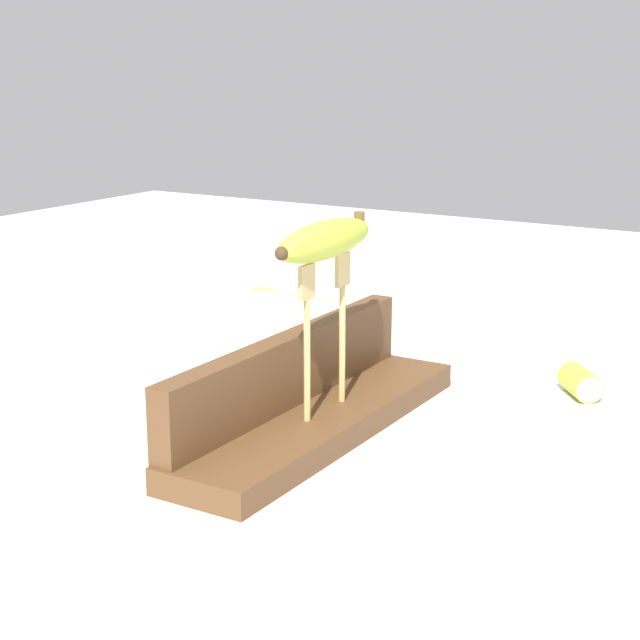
% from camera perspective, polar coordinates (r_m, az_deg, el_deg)
% --- Properties ---
extents(ground_plane, '(3.00, 3.00, 0.00)m').
position_cam_1_polar(ground_plane, '(1.12, -0.00, -6.36)').
color(ground_plane, silver).
extents(wooden_board, '(0.45, 0.11, 0.03)m').
position_cam_1_polar(wooden_board, '(1.11, -0.00, -5.69)').
color(wooden_board, brown).
rests_on(wooden_board, ground).
extents(board_backstop, '(0.44, 0.03, 0.08)m').
position_cam_1_polar(board_backstop, '(1.12, -1.78, -2.77)').
color(board_backstop, brown).
rests_on(board_backstop, wooden_board).
extents(fork_stand_center, '(0.10, 0.01, 0.17)m').
position_cam_1_polar(fork_stand_center, '(1.07, 0.29, -0.01)').
color(fork_stand_center, tan).
rests_on(fork_stand_center, wooden_board).
extents(banana_raised_center, '(0.18, 0.05, 0.04)m').
position_cam_1_polar(banana_raised_center, '(1.06, 0.29, 4.51)').
color(banana_raised_center, '#B2C138').
rests_on(banana_raised_center, fork_stand_center).
extents(fork_fallen_near, '(0.03, 0.17, 0.01)m').
position_cam_1_polar(fork_fallen_near, '(1.76, -2.23, 1.60)').
color(fork_fallen_near, tan).
rests_on(fork_fallen_near, ground).
extents(banana_chunk_near, '(0.07, 0.06, 0.04)m').
position_cam_1_polar(banana_chunk_near, '(1.27, 14.37, -3.42)').
color(banana_chunk_near, '#B2C138').
rests_on(banana_chunk_near, ground).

